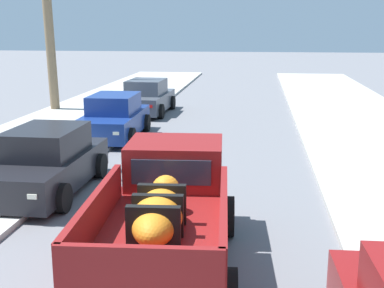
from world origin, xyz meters
The scene contains 6 objects.
curb_left centered at (-4.49, 12.00, 0.05)m, with size 0.16×60.00×0.10m, color silver.
curb_right centered at (4.49, 12.00, 0.05)m, with size 0.16×60.00×0.10m, color silver.
pickup_truck centered at (0.15, 7.02, 0.81)m, with size 2.44×5.32×1.80m.
car_left_near centered at (-3.39, 10.57, 0.71)m, with size 2.04×4.27×1.54m.
car_left_mid centered at (-3.41, 21.94, 0.71)m, with size 2.10×4.29×1.54m.
car_left_far centered at (-3.46, 16.67, 0.71)m, with size 2.09×4.29×1.54m.
Camera 1 is at (1.54, -0.66, 3.87)m, focal length 48.01 mm.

